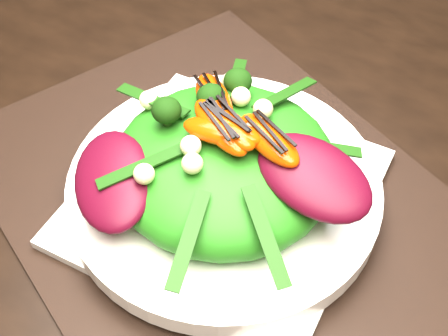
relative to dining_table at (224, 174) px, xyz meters
The scene contains 10 objects.
dining_table is the anchor object (origin of this frame).
placemat 0.05m from the dining_table, 57.87° to the right, with size 0.46×0.35×0.00m, color black.
plate_base 0.06m from the dining_table, 57.87° to the right, with size 0.24×0.24×0.01m, color white.
salad_bowl 0.07m from the dining_table, 57.87° to the right, with size 0.27×0.27×0.02m, color white.
lettuce_mound 0.09m from the dining_table, 57.87° to the right, with size 0.19×0.19×0.06m, color #2A7C17.
radicchio_leaf 0.15m from the dining_table, 20.07° to the right, with size 0.10×0.06×0.02m, color #430716.
orange_segment 0.12m from the dining_table, 26.13° to the right, with size 0.07×0.03×0.02m, color red.
broccoli_floret 0.12m from the dining_table, 169.18° to the right, with size 0.03×0.03×0.03m, color black.
macadamia_nut 0.15m from the dining_table, 63.85° to the right, with size 0.02×0.02×0.02m, color #FBF1B1.
balsamic_drizzle 0.13m from the dining_table, 26.13° to the right, with size 0.05×0.00×0.00m, color black.
Camera 1 is at (0.20, -0.32, 1.18)m, focal length 48.00 mm.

